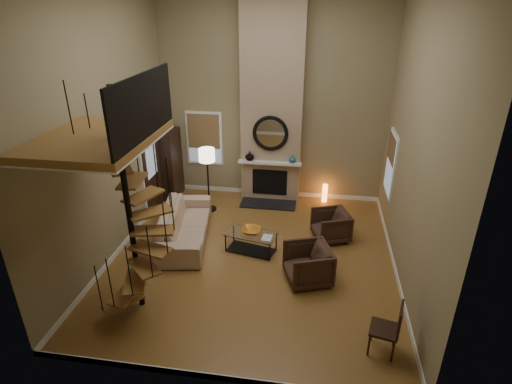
% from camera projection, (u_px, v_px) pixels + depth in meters
% --- Properties ---
extents(ground, '(6.00, 6.50, 0.01)m').
position_uv_depth(ground, '(253.00, 258.00, 9.02)').
color(ground, '#9F7033').
rests_on(ground, ground).
extents(back_wall, '(6.00, 0.02, 5.50)m').
position_uv_depth(back_wall, '(273.00, 99.00, 10.74)').
color(back_wall, '#8D805B').
rests_on(back_wall, ground).
extents(front_wall, '(6.00, 0.02, 5.50)m').
position_uv_depth(front_wall, '(209.00, 219.00, 4.94)').
color(front_wall, '#8D805B').
rests_on(front_wall, ground).
extents(left_wall, '(0.02, 6.50, 5.50)m').
position_uv_depth(left_wall, '(105.00, 130.00, 8.26)').
color(left_wall, '#8D805B').
rests_on(left_wall, ground).
extents(right_wall, '(0.02, 6.50, 5.50)m').
position_uv_depth(right_wall, '(417.00, 145.00, 7.42)').
color(right_wall, '#8D805B').
rests_on(right_wall, ground).
extents(baseboard_back, '(6.00, 0.02, 0.12)m').
position_uv_depth(baseboard_back, '(271.00, 192.00, 11.88)').
color(baseboard_back, white).
rests_on(baseboard_back, ground).
extents(baseboard_front, '(6.00, 0.02, 0.12)m').
position_uv_depth(baseboard_front, '(218.00, 377.00, 6.10)').
color(baseboard_front, white).
rests_on(baseboard_front, ground).
extents(baseboard_left, '(0.02, 6.50, 0.12)m').
position_uv_depth(baseboard_left, '(124.00, 244.00, 9.41)').
color(baseboard_left, white).
rests_on(baseboard_left, ground).
extents(baseboard_right, '(0.02, 6.50, 0.12)m').
position_uv_depth(baseboard_right, '(395.00, 268.00, 8.57)').
color(baseboard_right, white).
rests_on(baseboard_right, ground).
extents(chimney_breast, '(1.60, 0.38, 5.50)m').
position_uv_depth(chimney_breast, '(272.00, 101.00, 10.57)').
color(chimney_breast, tan).
rests_on(chimney_breast, ground).
extents(hearth, '(1.50, 0.60, 0.04)m').
position_uv_depth(hearth, '(268.00, 204.00, 11.30)').
color(hearth, black).
rests_on(hearth, ground).
extents(firebox, '(0.95, 0.02, 0.72)m').
position_uv_depth(firebox, '(270.00, 182.00, 11.34)').
color(firebox, black).
rests_on(firebox, chimney_breast).
extents(mantel, '(1.70, 0.18, 0.06)m').
position_uv_depth(mantel, '(270.00, 163.00, 11.01)').
color(mantel, white).
rests_on(mantel, chimney_breast).
extents(mirror_frame, '(0.94, 0.10, 0.94)m').
position_uv_depth(mirror_frame, '(270.00, 133.00, 10.72)').
color(mirror_frame, black).
rests_on(mirror_frame, chimney_breast).
extents(mirror_disc, '(0.80, 0.01, 0.80)m').
position_uv_depth(mirror_disc, '(270.00, 133.00, 10.73)').
color(mirror_disc, white).
rests_on(mirror_disc, chimney_breast).
extents(vase_left, '(0.24, 0.24, 0.25)m').
position_uv_depth(vase_left, '(250.00, 156.00, 11.05)').
color(vase_left, black).
rests_on(vase_left, mantel).
extents(vase_right, '(0.20, 0.20, 0.21)m').
position_uv_depth(vase_right, '(292.00, 159.00, 10.90)').
color(vase_right, '#1A5B5D').
rests_on(vase_right, mantel).
extents(window_back, '(1.02, 0.06, 1.52)m').
position_uv_depth(window_back, '(204.00, 138.00, 11.46)').
color(window_back, white).
rests_on(window_back, back_wall).
extents(window_right, '(0.06, 1.02, 1.52)m').
position_uv_depth(window_right, '(391.00, 163.00, 9.69)').
color(window_right, white).
rests_on(window_right, right_wall).
extents(entry_door, '(0.10, 1.05, 2.16)m').
position_uv_depth(entry_door, '(151.00, 174.00, 10.58)').
color(entry_door, white).
rests_on(entry_door, ground).
extents(loft, '(1.70, 2.20, 1.09)m').
position_uv_depth(loft, '(102.00, 136.00, 6.31)').
color(loft, olive).
rests_on(loft, left_wall).
extents(spiral_stair, '(1.47, 1.47, 4.06)m').
position_uv_depth(spiral_stair, '(131.00, 220.00, 6.90)').
color(spiral_stair, black).
rests_on(spiral_stair, ground).
extents(hutch, '(0.41, 0.87, 1.94)m').
position_uv_depth(hutch, '(171.00, 164.00, 11.46)').
color(hutch, black).
rests_on(hutch, ground).
extents(sofa, '(1.40, 2.68, 0.74)m').
position_uv_depth(sofa, '(184.00, 224.00, 9.55)').
color(sofa, tan).
rests_on(sofa, ground).
extents(armchair_near, '(1.00, 0.99, 0.71)m').
position_uv_depth(armchair_near, '(334.00, 225.00, 9.58)').
color(armchair_near, '#3E271C').
rests_on(armchair_near, ground).
extents(armchair_far, '(1.10, 1.08, 0.79)m').
position_uv_depth(armchair_far, '(312.00, 264.00, 8.19)').
color(armchair_far, '#3E271C').
rests_on(armchair_far, ground).
extents(coffee_table, '(1.22, 0.79, 0.44)m').
position_uv_depth(coffee_table, '(251.00, 240.00, 9.13)').
color(coffee_table, silver).
rests_on(coffee_table, ground).
extents(bowl, '(0.43, 0.43, 0.11)m').
position_uv_depth(bowl, '(251.00, 231.00, 9.08)').
color(bowl, orange).
rests_on(bowl, coffee_table).
extents(book, '(0.23, 0.30, 0.03)m').
position_uv_depth(book, '(266.00, 238.00, 8.87)').
color(book, gray).
rests_on(book, coffee_table).
extents(floor_lamp, '(0.41, 0.41, 1.71)m').
position_uv_depth(floor_lamp, '(207.00, 160.00, 10.46)').
color(floor_lamp, black).
rests_on(floor_lamp, ground).
extents(accent_lamp, '(0.14, 0.14, 0.51)m').
position_uv_depth(accent_lamp, '(325.00, 193.00, 11.39)').
color(accent_lamp, orange).
rests_on(accent_lamp, ground).
extents(side_chair, '(0.52, 0.51, 0.94)m').
position_uv_depth(side_chair, '(390.00, 327.00, 6.39)').
color(side_chair, black).
rests_on(side_chair, ground).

